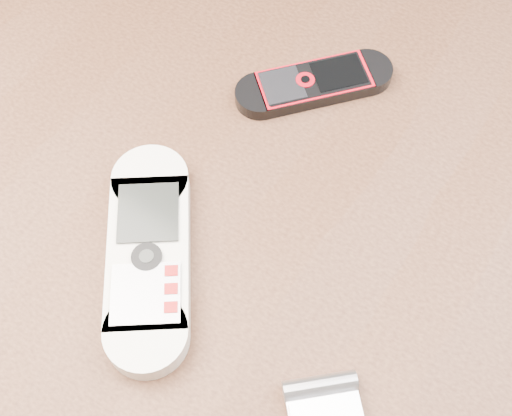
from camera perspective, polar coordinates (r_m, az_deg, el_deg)
The scene contains 3 objects.
table at distance 0.61m, azimuth -0.40°, elevation -5.03°, with size 1.20×0.80×0.75m.
nokia_white at distance 0.50m, azimuth -8.58°, elevation -3.65°, with size 0.06×0.17×0.02m, color silver.
nokia_black_red at distance 0.58m, azimuth 4.69°, elevation 9.91°, with size 0.04×0.13×0.01m, color black.
Camera 1 is at (0.13, -0.21, 1.21)m, focal length 50.00 mm.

